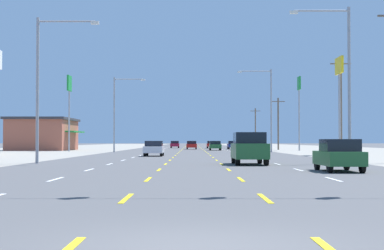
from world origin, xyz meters
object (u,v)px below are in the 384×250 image
(hatchback_far_right_nearest, at_px, (339,155))
(pole_sign_right_row_1, at_px, (339,78))
(pole_sign_left_row_2, at_px, (69,93))
(sedan_far_right_midfar, at_px, (241,146))
(sedan_far_right_farthest, at_px, (233,145))
(streetlight_left_row_1, at_px, (117,109))
(sedan_inner_right_far, at_px, (215,145))
(streetlight_left_row_0, at_px, (44,79))
(streetlight_right_row_0, at_px, (343,73))
(suv_inner_right_near, at_px, (249,148))
(pole_sign_right_row_2, at_px, (299,96))
(sedan_center_turn_farther, at_px, (192,145))
(streetlight_right_row_1, at_px, (268,104))
(sedan_inner_left_mid, at_px, (154,148))
(sedan_inner_left_distant_b, at_px, (175,144))
(sedan_inner_right_distant_a, at_px, (211,144))

(hatchback_far_right_nearest, xyz_separation_m, pole_sign_right_row_1, (8.11, 32.92, 7.10))
(hatchback_far_right_nearest, distance_m, pole_sign_left_row_2, 60.64)
(sedan_far_right_midfar, relative_size, sedan_far_right_farthest, 1.00)
(streetlight_left_row_1, bearing_deg, sedan_inner_right_far, 49.77)
(streetlight_left_row_0, distance_m, streetlight_right_row_0, 19.52)
(suv_inner_right_near, distance_m, pole_sign_right_row_2, 55.27)
(streetlight_left_row_0, height_order, streetlight_left_row_1, streetlight_left_row_1)
(sedan_center_turn_farther, bearing_deg, sedan_far_right_farthest, 11.46)
(streetlight_right_row_1, bearing_deg, sedan_center_turn_farther, 109.95)
(pole_sign_left_row_2, bearing_deg, streetlight_left_row_0, -80.51)
(suv_inner_right_near, height_order, sedan_inner_left_mid, suv_inner_right_near)
(sedan_center_turn_farther, xyz_separation_m, streetlight_right_row_1, (9.88, -27.20, 5.44))
(hatchback_far_right_nearest, relative_size, sedan_inner_right_far, 0.87)
(sedan_far_right_midfar, bearing_deg, sedan_far_right_farthest, 90.46)
(sedan_inner_right_far, bearing_deg, pole_sign_right_row_2, -12.89)
(sedan_center_turn_farther, bearing_deg, sedan_far_right_midfar, -63.63)
(hatchback_far_right_nearest, distance_m, sedan_far_right_midfar, 61.32)
(pole_sign_right_row_1, xyz_separation_m, streetlight_right_row_1, (-5.31, 16.12, -1.68))
(sedan_center_turn_farther, distance_m, streetlight_left_row_0, 66.74)
(sedan_inner_left_distant_b, height_order, streetlight_left_row_1, streetlight_left_row_1)
(sedan_far_right_midfar, distance_m, streetlight_left_row_0, 53.92)
(hatchback_far_right_nearest, height_order, streetlight_right_row_0, streetlight_right_row_0)
(sedan_far_right_farthest, bearing_deg, sedan_inner_right_distant_a, 104.66)
(sedan_inner_left_mid, distance_m, pole_sign_left_row_2, 30.21)
(hatchback_far_right_nearest, relative_size, pole_sign_left_row_2, 0.37)
(hatchback_far_right_nearest, xyz_separation_m, streetlight_left_row_1, (-16.66, 49.04, 4.83))
(sedan_inner_right_distant_a, distance_m, streetlight_left_row_0, 81.51)
(hatchback_far_right_nearest, distance_m, streetlight_left_row_0, 20.18)
(sedan_inner_right_distant_a, relative_size, streetlight_left_row_1, 0.46)
(pole_sign_left_row_2, bearing_deg, sedan_far_right_farthest, 42.86)
(hatchback_far_right_nearest, relative_size, sedan_inner_right_distant_a, 0.87)
(hatchback_far_right_nearest, bearing_deg, sedan_inner_left_mid, 110.10)
(sedan_far_right_farthest, bearing_deg, sedan_inner_left_mid, -102.60)
(pole_sign_left_row_2, xyz_separation_m, streetlight_right_row_0, (27.00, -44.77, -2.29))
(sedan_inner_right_distant_a, bearing_deg, streetlight_right_row_0, -85.69)
(streetlight_right_row_1, bearing_deg, sedan_far_right_midfar, 101.41)
(pole_sign_right_row_2, relative_size, streetlight_left_row_0, 1.17)
(pole_sign_right_row_1, bearing_deg, sedan_center_turn_farther, 109.32)
(suv_inner_right_near, distance_m, sedan_far_right_farthest, 69.33)
(pole_sign_right_row_1, bearing_deg, sedan_inner_right_far, 109.97)
(suv_inner_right_near, distance_m, streetlight_right_row_0, 8.19)
(sedan_far_right_midfar, bearing_deg, hatchback_far_right_nearest, -90.31)
(sedan_inner_left_distant_b, relative_size, pole_sign_right_row_1, 0.45)
(streetlight_left_row_1, bearing_deg, sedan_far_right_midfar, 35.87)
(sedan_inner_right_distant_a, bearing_deg, sedan_inner_right_far, -90.55)
(sedan_inner_right_distant_a, bearing_deg, sedan_inner_left_distant_b, 146.76)
(streetlight_left_row_0, height_order, streetlight_right_row_1, streetlight_right_row_1)
(sedan_far_right_midfar, height_order, pole_sign_right_row_1, pole_sign_right_row_1)
(pole_sign_left_row_2, relative_size, streetlight_right_row_1, 0.98)
(pole_sign_right_row_2, distance_m, streetlight_left_row_1, 28.89)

